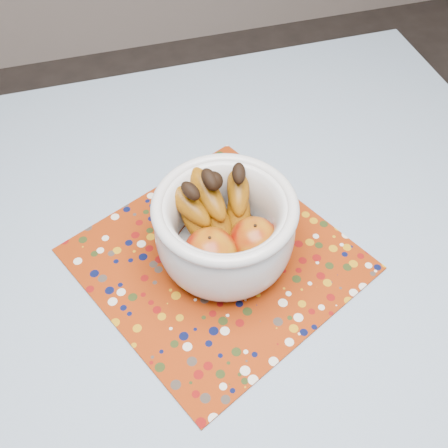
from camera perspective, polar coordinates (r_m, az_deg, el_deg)
name	(u,v)px	position (r m, az deg, el deg)	size (l,w,h in m)	color
table	(225,327)	(0.93, 0.11, -11.16)	(1.20, 1.20, 0.75)	brown
tablecloth	(225,303)	(0.86, 0.11, -8.59)	(1.32, 1.32, 0.01)	#6283A4
placemat	(217,259)	(0.90, -0.77, -3.83)	(0.41, 0.41, 0.00)	maroon
fruit_bowl	(222,223)	(0.84, -0.21, 0.07)	(0.23, 0.23, 0.17)	silver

